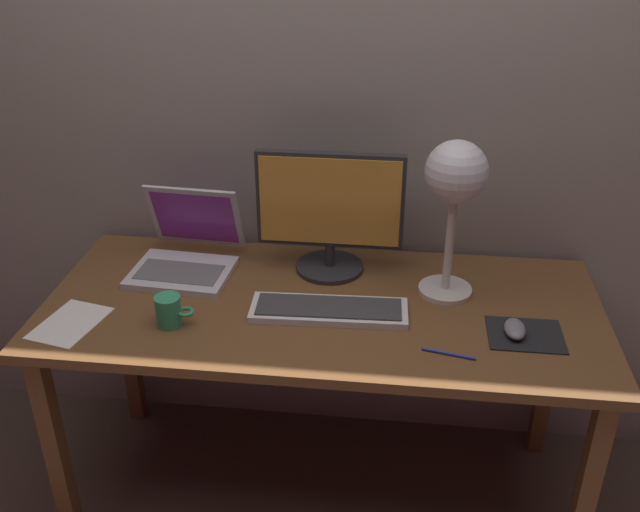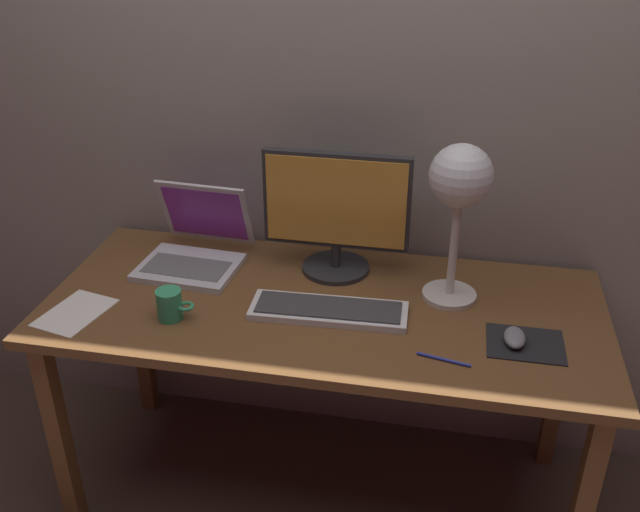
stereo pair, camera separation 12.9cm
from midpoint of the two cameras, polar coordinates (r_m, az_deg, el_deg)
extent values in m
plane|color=#47382D|center=(2.51, 1.80, -18.31)|extent=(4.80, 4.80, 0.00)
cube|color=gray|center=(2.19, 4.12, 14.34)|extent=(4.80, 0.06, 2.60)
cube|color=brown|center=(2.05, 2.10, -4.20)|extent=(1.60, 0.70, 0.03)
cube|color=brown|center=(2.27, -18.69, -13.81)|extent=(0.05, 0.05, 0.71)
cube|color=brown|center=(2.67, -12.92, -5.88)|extent=(0.05, 0.05, 0.71)
cube|color=brown|center=(2.53, 20.11, -9.33)|extent=(0.05, 0.05, 0.71)
cylinder|color=#28282B|center=(2.21, 2.91, -0.95)|extent=(0.21, 0.21, 0.01)
cylinder|color=#28282B|center=(2.19, 2.94, 0.06)|extent=(0.03, 0.03, 0.07)
cube|color=#28282B|center=(2.11, 3.06, 4.48)|extent=(0.44, 0.03, 0.30)
cube|color=gold|center=(2.09, 3.00, 4.30)|extent=(0.42, 0.00, 0.27)
cube|color=silver|center=(1.99, 2.57, -4.48)|extent=(0.45, 0.16, 0.02)
cube|color=#38383A|center=(1.98, 2.58, -4.19)|extent=(0.41, 0.13, 0.01)
cube|color=silver|center=(2.23, -8.89, -0.95)|extent=(0.31, 0.25, 0.02)
cube|color=slate|center=(2.21, -9.08, -0.91)|extent=(0.26, 0.14, 0.00)
cube|color=silver|center=(2.30, -7.61, 3.46)|extent=(0.30, 0.11, 0.22)
cube|color=purple|center=(2.30, -7.61, 3.46)|extent=(0.27, 0.09, 0.19)
cylinder|color=beige|center=(2.11, 12.10, -3.11)|extent=(0.16, 0.16, 0.01)
cylinder|color=silver|center=(2.03, 12.58, 1.06)|extent=(0.02, 0.02, 0.33)
sphere|color=silver|center=(1.95, 13.19, 6.30)|extent=(0.17, 0.17, 0.17)
sphere|color=#FFEAB2|center=(1.95, 13.05, 5.01)|extent=(0.06, 0.06, 0.06)
cube|color=black|center=(1.96, 18.06, -6.78)|extent=(0.20, 0.16, 0.00)
ellipsoid|color=slate|center=(1.95, 17.27, -6.33)|extent=(0.06, 0.10, 0.03)
cylinder|color=#339966|center=(1.98, -10.21, -3.91)|extent=(0.07, 0.07, 0.09)
torus|color=#339966|center=(1.97, -8.91, -4.07)|extent=(0.05, 0.05, 0.01)
cube|color=white|center=(2.09, -17.47, -4.41)|extent=(0.19, 0.24, 0.00)
cylinder|color=#2633A5|center=(1.85, 11.95, -8.21)|extent=(0.14, 0.04, 0.01)
camera|label=1|loc=(0.06, -88.06, 1.04)|focal=39.72mm
camera|label=2|loc=(0.06, 91.94, -1.04)|focal=39.72mm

